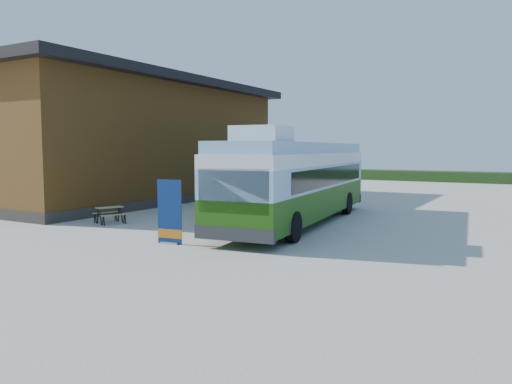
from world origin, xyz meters
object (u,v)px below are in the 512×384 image
Objects in this scene: picnic_table at (110,211)px; slurry_tanker at (268,181)px; person_b at (267,195)px; person_a at (247,196)px; banner at (170,218)px; bus at (298,179)px.

slurry_tanker is (2.57, 9.71, 0.85)m from picnic_table.
person_a is at bearing -43.44° from person_b.
picnic_table is 0.92× the size of person_a.
picnic_table is (-5.28, 2.38, -0.36)m from banner.
bus is 7.30m from slurry_tanker.
bus reaches higher than picnic_table.
banner is (-1.82, -6.40, -1.02)m from bus.
bus is 3.68m from person_b.
bus is at bearing 67.79° from banner.
slurry_tanker reaches higher than person_b.
banner is 8.28m from person_a.
bus is 2.05× the size of slurry_tanker.
slurry_tanker is (-0.94, 4.00, 0.51)m from person_a.
picnic_table is at bearing 149.39° from banner.
bus is at bearing 63.66° from person_b.
bus is 8.33× the size of picnic_table.
banner is at bearing -123.22° from person_a.
person_a is (-1.77, 8.09, -0.03)m from banner.
banner is at bearing -81.73° from slurry_tanker.
slurry_tanker is (-2.71, 12.09, 0.48)m from banner.
banner is 0.34× the size of slurry_tanker.
banner reaches higher than person_b.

